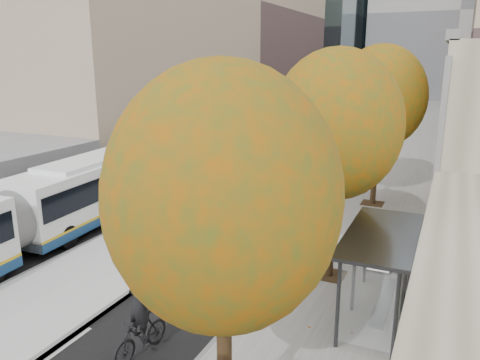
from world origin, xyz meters
The scene contains 12 objects.
bus_platform centered at (-3.88, 35.00, 0.07)m, with size 4.25×150.00×0.15m, color #B8B8B8.
sidewalk centered at (4.12, 35.00, 0.04)m, with size 4.75×150.00×0.08m, color gray.
building_midrise centered at (-22.50, 41.00, 12.50)m, with size 24.00×46.00×25.00m, color tan.
building_far_block centered at (6.00, 96.00, 15.00)m, with size 30.00×18.00×30.00m, color #A7A39A.
bus_shelter centered at (5.69, 10.96, 2.19)m, with size 1.90×4.40×2.53m.
tree_b centered at (3.60, 5.00, 5.04)m, with size 4.00×4.00×6.97m.
tree_c centered at (3.60, 13.00, 5.25)m, with size 4.20×4.20×7.28m.
tree_d centered at (3.60, 22.00, 5.47)m, with size 4.40×4.40×7.60m.
bus_near centered at (-7.48, 10.57, 1.52)m, with size 3.45×16.86×2.79m.
bus_far centered at (-7.28, 29.82, 1.57)m, with size 3.45×17.34×2.87m.
cyclist centered at (0.36, 6.74, 0.85)m, with size 0.79×1.86×2.30m.
distant_car centered at (-7.75, 51.46, 0.61)m, with size 1.44×3.58×1.22m, color silver.
Camera 1 is at (6.98, -1.67, 7.30)m, focal length 35.00 mm.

